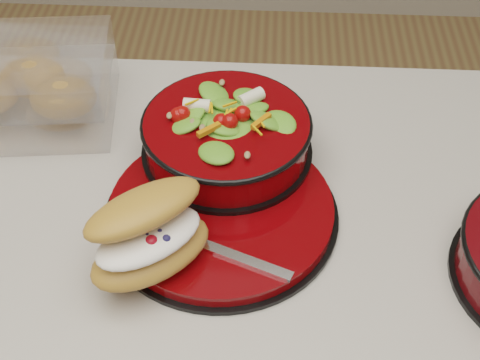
# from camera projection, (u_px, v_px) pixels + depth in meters

# --- Properties ---
(dinner_plate) EXTENTS (0.26, 0.26, 0.02)m
(dinner_plate) POSITION_uv_depth(u_px,v_px,m) (222.00, 211.00, 0.75)
(dinner_plate) COLOR black
(dinner_plate) RESTS_ON island_counter
(salad_bowl) EXTENTS (0.20, 0.20, 0.09)m
(salad_bowl) POSITION_uv_depth(u_px,v_px,m) (227.00, 132.00, 0.78)
(salad_bowl) COLOR black
(salad_bowl) RESTS_ON dinner_plate
(croissant) EXTENTS (0.15, 0.15, 0.08)m
(croissant) POSITION_uv_depth(u_px,v_px,m) (150.00, 235.00, 0.66)
(croissant) COLOR #C2813B
(croissant) RESTS_ON dinner_plate
(fork) EXTENTS (0.15, 0.08, 0.00)m
(fork) POSITION_uv_depth(u_px,v_px,m) (215.00, 249.00, 0.70)
(fork) COLOR silver
(fork) RESTS_ON dinner_plate
(pastry_box) EXTENTS (0.24, 0.19, 0.09)m
(pastry_box) POSITION_uv_depth(u_px,v_px,m) (22.00, 86.00, 0.85)
(pastry_box) COLOR white
(pastry_box) RESTS_ON island_counter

